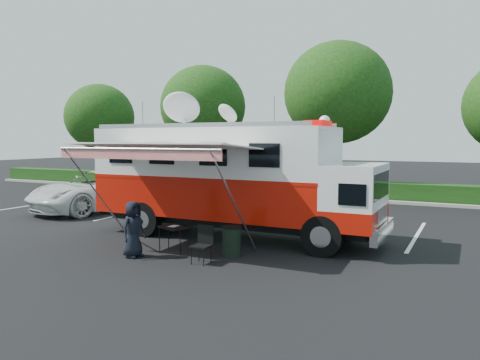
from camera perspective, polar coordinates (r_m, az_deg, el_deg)
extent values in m
plane|color=black|center=(15.86, -0.82, -7.00)|extent=(120.00, 120.00, 0.00)
cube|color=#9E998E|center=(25.17, 19.22, -2.63)|extent=(60.00, 0.35, 0.15)
cube|color=black|center=(26.01, 19.51, -1.46)|extent=(60.00, 1.20, 1.00)
cylinder|color=black|center=(36.75, -16.62, 2.77)|extent=(0.44, 0.44, 4.00)
ellipsoid|color=#14380F|center=(36.76, -16.73, 7.38)|extent=(5.12, 5.12, 4.86)
cylinder|color=black|center=(31.28, -4.50, 2.98)|extent=(0.44, 0.44, 4.40)
ellipsoid|color=#14380F|center=(31.33, -4.54, 8.94)|extent=(5.63, 5.63, 5.35)
cylinder|color=black|center=(27.72, 11.67, 3.04)|extent=(0.44, 0.44, 4.80)
ellipsoid|color=#14380F|center=(27.83, 11.80, 10.37)|extent=(6.14, 6.14, 5.84)
cube|color=silver|center=(26.04, -22.75, -2.66)|extent=(0.12, 5.50, 0.01)
cube|color=silver|center=(21.87, -12.42, -3.78)|extent=(0.12, 5.50, 0.01)
cube|color=silver|center=(18.72, 2.07, -5.13)|extent=(0.12, 5.50, 0.01)
cube|color=silver|center=(17.16, 20.73, -6.38)|extent=(0.12, 5.50, 0.01)
cube|color=black|center=(15.74, -0.82, -4.91)|extent=(9.19, 1.50, 0.32)
cylinder|color=black|center=(13.41, 9.98, -6.73)|extent=(1.18, 0.34, 1.18)
cylinder|color=black|center=(15.63, 12.46, -5.09)|extent=(1.18, 0.34, 1.18)
cylinder|color=black|center=(16.26, -11.52, -4.69)|extent=(1.18, 0.34, 1.18)
cylinder|color=black|center=(18.14, -6.92, -3.62)|extent=(1.18, 0.34, 1.18)
cube|color=silver|center=(14.20, 16.97, -5.99)|extent=(0.21, 2.67, 0.43)
cube|color=white|center=(14.20, 13.89, -1.78)|extent=(1.50, 2.67, 1.82)
cube|color=#B71307|center=(14.29, 13.83, -4.33)|extent=(1.52, 2.69, 0.59)
cube|color=black|center=(14.03, 16.68, -0.60)|extent=(0.13, 2.37, 0.75)
cube|color=#B71307|center=(15.98, -3.20, -1.86)|extent=(8.12, 2.67, 1.28)
cube|color=#B71307|center=(15.92, -3.22, 0.43)|extent=(8.14, 2.69, 0.11)
cube|color=white|center=(15.87, -3.23, 3.32)|extent=(8.12, 2.67, 1.50)
cube|color=silver|center=(15.87, -3.24, 6.17)|extent=(8.12, 2.67, 0.09)
cube|color=#CC0505|center=(14.42, 9.47, 6.83)|extent=(0.59, 1.02, 0.17)
sphere|color=white|center=(15.47, 10.27, 7.08)|extent=(0.36, 0.36, 0.36)
ellipsoid|color=silver|center=(16.39, -7.15, 8.76)|extent=(1.28, 1.28, 0.38)
ellipsoid|color=silver|center=(15.87, -1.51, 8.15)|extent=(0.75, 0.75, 0.21)
cylinder|color=black|center=(18.10, -11.78, 7.66)|extent=(0.02, 0.02, 1.07)
cylinder|color=black|center=(17.10, -7.24, 7.88)|extent=(0.02, 0.02, 1.07)
cylinder|color=black|center=(15.38, 4.20, 8.24)|extent=(0.02, 0.02, 1.07)
cube|color=white|center=(13.78, -9.45, 4.11)|extent=(5.34, 2.56, 0.22)
cube|color=red|center=(12.79, -12.77, 3.13)|extent=(5.34, 0.04, 0.30)
cylinder|color=#B2B2B7|center=(12.77, -12.83, 3.71)|extent=(5.34, 0.07, 0.07)
cylinder|color=#B2B2B7|center=(15.38, -16.85, -1.83)|extent=(0.05, 2.75, 3.08)
cylinder|color=#B2B2B7|center=(12.57, -0.57, -3.10)|extent=(0.05, 2.75, 3.08)
imported|color=silver|center=(22.75, -16.47, -3.54)|extent=(4.57, 7.23, 1.86)
imported|color=black|center=(13.61, -12.81, -9.14)|extent=(0.59, 0.83, 1.58)
cube|color=black|center=(13.90, -8.04, -5.73)|extent=(1.04, 0.90, 0.04)
cylinder|color=black|center=(14.00, -9.78, -7.18)|extent=(0.02, 0.02, 0.72)
cylinder|color=black|center=(14.36, -8.70, -6.86)|extent=(0.02, 0.02, 0.72)
cylinder|color=black|center=(13.59, -7.31, -7.51)|extent=(0.02, 0.02, 0.72)
cylinder|color=black|center=(13.96, -6.27, -7.17)|extent=(0.02, 0.02, 0.72)
cube|color=silver|center=(13.97, -8.10, -5.58)|extent=(0.23, 0.31, 0.01)
cube|color=black|center=(12.53, -4.76, -8.05)|extent=(0.49, 0.49, 0.04)
cube|color=black|center=(12.67, -4.21, -6.69)|extent=(0.47, 0.07, 0.52)
cylinder|color=black|center=(12.53, -5.95, -9.17)|extent=(0.02, 0.02, 0.47)
cylinder|color=black|center=(12.84, -5.04, -8.81)|extent=(0.02, 0.02, 0.47)
cylinder|color=black|center=(12.34, -4.46, -9.38)|extent=(0.02, 0.02, 0.47)
cylinder|color=black|center=(12.65, -3.57, -9.01)|extent=(0.02, 0.02, 0.47)
cylinder|color=black|center=(13.33, -1.01, -7.53)|extent=(0.52, 0.52, 0.81)
cylinder|color=black|center=(13.24, -1.02, -5.74)|extent=(0.57, 0.57, 0.04)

